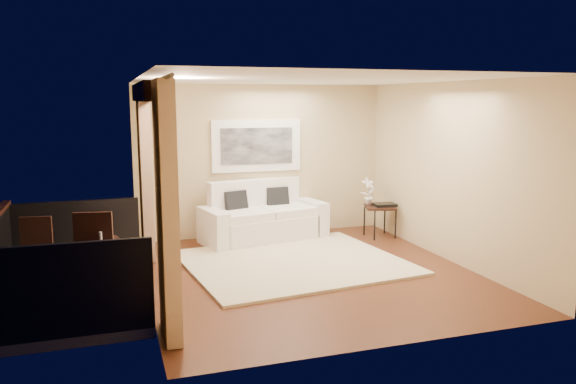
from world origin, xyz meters
name	(u,v)px	position (x,y,z in m)	size (l,w,h in m)	color
floor	(310,273)	(0.00, 0.00, 0.00)	(5.00, 5.00, 0.00)	#582C1A
room_shell	(148,92)	(-2.13, 0.00, 2.52)	(5.00, 6.40, 5.00)	white
balcony	(58,284)	(-3.31, 0.00, 0.18)	(1.81, 2.60, 1.17)	#605B56
curtains	(154,187)	(-2.11, 0.00, 1.34)	(0.16, 4.80, 2.64)	tan
artwork	(257,146)	(-0.11, 2.46, 1.62)	(1.62, 0.07, 0.92)	white
rug	(294,262)	(-0.07, 0.52, 0.02)	(3.10, 2.70, 0.04)	beige
sofa	(262,219)	(-0.12, 2.10, 0.36)	(2.29, 1.34, 1.03)	white
side_table	(380,209)	(1.93, 1.62, 0.50)	(0.65, 0.65, 0.56)	black
tray	(385,205)	(2.00, 1.60, 0.58)	(0.38, 0.28, 0.05)	black
orchid	(368,191)	(1.78, 1.79, 0.81)	(0.26, 0.18, 0.50)	white
bistro_table	(100,249)	(-2.80, -0.03, 0.59)	(0.70, 0.70, 0.68)	black
balcony_chair_far	(39,244)	(-3.57, 0.71, 0.53)	(0.46, 0.46, 0.93)	black
balcony_chair_near	(92,250)	(-2.88, -0.18, 0.63)	(0.55, 0.55, 1.08)	black
ice_bucket	(86,233)	(-2.96, 0.10, 0.78)	(0.18, 0.18, 0.20)	white
candle	(103,238)	(-2.76, 0.07, 0.71)	(0.06, 0.06, 0.07)	red
vase	(101,239)	(-2.78, -0.23, 0.77)	(0.04, 0.04, 0.18)	silver
glass_a	(106,239)	(-2.72, -0.11, 0.74)	(0.06, 0.06, 0.12)	white
glass_b	(110,237)	(-2.66, -0.01, 0.74)	(0.06, 0.06, 0.12)	white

